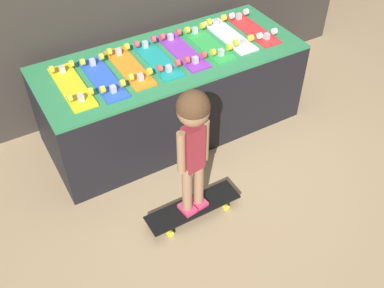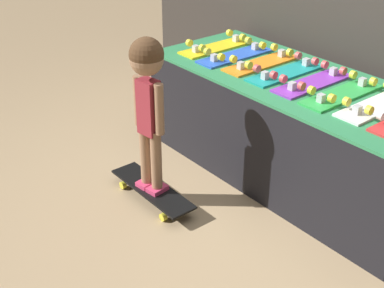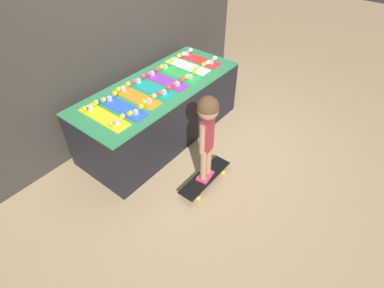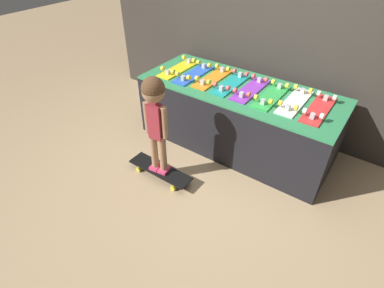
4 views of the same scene
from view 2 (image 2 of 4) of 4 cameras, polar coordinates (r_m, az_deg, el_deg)
The scene contains 11 objects.
ground_plane at distance 3.63m, azimuth 4.79°, elevation -5.81°, with size 16.00×16.00×0.00m, color tan.
display_rack at distance 3.78m, azimuth 10.75°, elevation 1.65°, with size 2.17×0.88×0.73m.
skateboard_yellow_on_rack at distance 4.15m, azimuth 2.62°, elevation 10.41°, with size 0.18×0.62×0.09m.
skateboard_blue_on_rack at distance 3.98m, azimuth 4.63°, elevation 9.50°, with size 0.18×0.62×0.09m.
skateboard_orange_on_rack at distance 3.85m, azimuth 7.44°, elevation 8.68°, with size 0.18×0.62×0.09m.
skateboard_teal_on_rack at distance 3.70m, azimuth 9.99°, elevation 7.64°, with size 0.18×0.62×0.09m.
skateboard_purple_on_rack at distance 3.56m, azimuth 12.79°, elevation 6.52°, with size 0.18×0.62×0.09m.
skateboard_green_on_rack at distance 3.43m, azimuth 15.71°, elevation 5.28°, with size 0.18×0.62×0.09m.
skateboard_white_on_rack at distance 3.34m, azimuth 19.19°, elevation 4.07°, with size 0.18×0.62×0.09m.
skateboard_on_floor at distance 3.58m, azimuth -4.26°, elevation -4.90°, with size 0.72×0.20×0.09m.
child at distance 3.24m, azimuth -4.73°, elevation 6.06°, with size 0.25×0.21×1.03m.
Camera 2 is at (2.13, -2.11, 2.05)m, focal length 50.00 mm.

